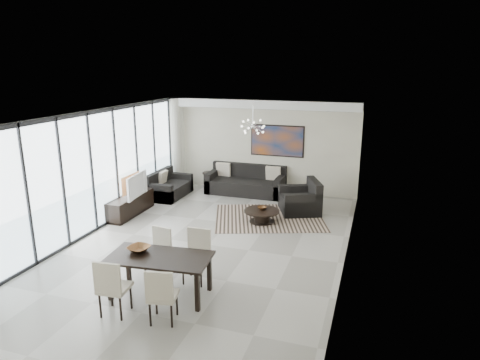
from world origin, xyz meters
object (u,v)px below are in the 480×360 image
at_px(coffee_table, 262,215).
at_px(sofa_main, 246,184).
at_px(television, 133,185).
at_px(dining_table, 160,261).
at_px(tv_console, 130,205).

distance_m(coffee_table, sofa_main, 2.58).
height_order(television, dining_table, television).
xyz_separation_m(coffee_table, dining_table, (-0.73, -4.02, 0.47)).
bearing_deg(dining_table, coffee_table, 79.68).
bearing_deg(television, tv_console, 73.37).
distance_m(coffee_table, dining_table, 4.12).
relative_size(tv_console, television, 1.59).
xyz_separation_m(sofa_main, tv_console, (-2.39, -2.85, -0.03)).
height_order(coffee_table, dining_table, dining_table).
relative_size(sofa_main, tv_console, 1.42).
bearing_deg(coffee_table, sofa_main, 116.32).
xyz_separation_m(sofa_main, television, (-2.23, -2.88, 0.54)).
height_order(sofa_main, dining_table, sofa_main).
bearing_deg(tv_console, sofa_main, 50.10).
height_order(coffee_table, tv_console, tv_console).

